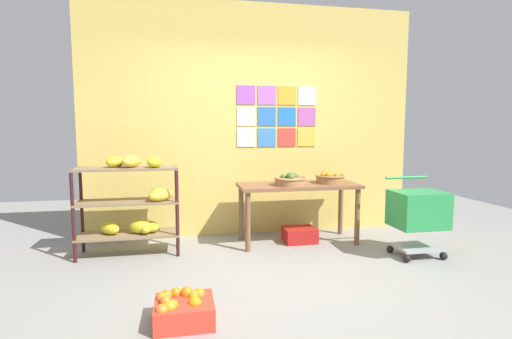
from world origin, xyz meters
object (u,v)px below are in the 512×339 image
Objects in this scene: fruit_basket_right at (330,178)px; orange_crate_foreground at (183,309)px; display_table at (298,192)px; produce_crate_under_table at (299,235)px; banana_shelf_unit at (136,201)px; fruit_basket_back_right at (290,180)px; shopping_cart at (418,212)px.

fruit_basket_right is 0.88× the size of orange_crate_foreground.
display_table is at bearing 51.19° from orange_crate_foreground.
produce_crate_under_table is 2.21m from orange_crate_foreground.
display_table is (1.86, 0.09, 0.02)m from banana_shelf_unit.
produce_crate_under_table is at bearing 15.53° from display_table.
fruit_basket_back_right is (-0.12, -0.09, 0.16)m from display_table.
produce_crate_under_table is at bearing 31.89° from fruit_basket_back_right.
produce_crate_under_table is at bearing 155.26° from shopping_cart.
fruit_basket_right is 0.94× the size of produce_crate_under_table.
banana_shelf_unit reaches higher than orange_crate_foreground.
banana_shelf_unit is at bearing -177.81° from fruit_basket_right.
display_table is 0.22m from fruit_basket_back_right.
shopping_cart is (2.48, 0.97, 0.38)m from orange_crate_foreground.
banana_shelf_unit is 1.86m from display_table.
display_table is 0.43m from fruit_basket_right.
banana_shelf_unit reaches higher than display_table.
display_table is 1.70× the size of shopping_cart.
orange_crate_foreground is 2.69m from shopping_cart.
fruit_basket_back_right is 0.92× the size of orange_crate_foreground.
orange_crate_foreground is (0.49, -1.62, -0.49)m from banana_shelf_unit.
banana_shelf_unit is at bearing 177.73° from shopping_cart.
banana_shelf_unit is 1.75m from fruit_basket_back_right.
banana_shelf_unit is at bearing 106.79° from orange_crate_foreground.
shopping_cart reaches higher than orange_crate_foreground.
orange_crate_foreground is (-1.37, -1.71, -0.51)m from display_table.
fruit_basket_right is at bearing 2.19° from banana_shelf_unit.
banana_shelf_unit is 2.65× the size of orange_crate_foreground.
banana_shelf_unit is 2.85× the size of produce_crate_under_table.
banana_shelf_unit is 2.88× the size of fruit_basket_back_right.
fruit_basket_right is at bearing -1.87° from produce_crate_under_table.
fruit_basket_back_right is at bearing -148.11° from produce_crate_under_table.
shopping_cart is (0.71, -0.74, -0.29)m from fruit_basket_right.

